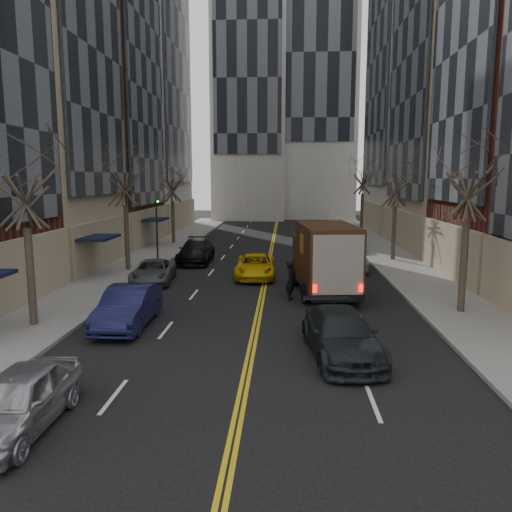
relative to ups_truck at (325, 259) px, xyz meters
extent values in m
plane|color=black|center=(-3.14, -14.41, -1.83)|extent=(160.00, 160.00, 0.00)
cube|color=slate|center=(-12.14, 12.59, -1.75)|extent=(4.00, 66.00, 0.15)
cube|color=slate|center=(5.86, 12.59, -1.75)|extent=(4.00, 66.00, 0.15)
cube|color=#4C301E|center=(-18.64, 18.59, 10.17)|extent=(9.00, 12.00, 24.00)
cube|color=black|center=(-13.98, 18.59, 11.37)|extent=(0.20, 10.56, 19.20)
cube|color=#B7B2A8|center=(-19.64, 32.09, 16.17)|extent=(11.00, 15.00, 36.00)
cube|color=black|center=(-13.98, 32.09, 17.97)|extent=(0.20, 13.20, 28.80)
cube|color=black|center=(-13.14, 3.59, 0.57)|extent=(2.00, 3.00, 0.15)
cube|color=black|center=(-14.04, 3.59, -0.48)|extent=(0.20, 3.00, 2.50)
cube|color=black|center=(-13.14, 16.59, 0.57)|extent=(2.00, 3.00, 0.15)
cube|color=black|center=(-14.04, 16.59, -0.48)|extent=(0.20, 3.00, 2.50)
cube|color=tan|center=(12.86, 17.59, 12.17)|extent=(10.00, 14.00, 28.00)
cube|color=black|center=(7.70, 17.59, 13.57)|extent=(0.20, 12.32, 22.40)
cube|color=#B7B2A8|center=(13.86, 32.09, 15.17)|extent=(12.00, 15.00, 34.00)
cube|color=black|center=(7.70, 32.09, 16.87)|extent=(0.20, 13.20, 27.20)
cylinder|color=#382D23|center=(-11.94, -6.41, 0.24)|extent=(0.30, 0.30, 3.83)
cylinder|color=#382D23|center=(-11.94, 5.59, 0.35)|extent=(0.30, 0.30, 4.05)
cylinder|color=#382D23|center=(-11.94, 18.59, 0.17)|extent=(0.30, 0.30, 3.69)
cylinder|color=#382D23|center=(5.66, -3.41, 0.30)|extent=(0.30, 0.30, 3.96)
cylinder|color=#382D23|center=(5.66, 10.59, 0.21)|extent=(0.30, 0.30, 3.78)
cylinder|color=#382D23|center=(5.66, 25.59, 0.39)|extent=(0.30, 0.30, 4.14)
cylinder|color=black|center=(-10.54, 7.59, 0.22)|extent=(0.12, 0.12, 3.80)
imported|color=black|center=(-10.54, 7.59, 2.57)|extent=(0.15, 0.18, 0.90)
sphere|color=#0CE526|center=(-10.39, 7.49, 2.52)|extent=(0.14, 0.14, 0.14)
cube|color=black|center=(0.00, 0.00, -1.26)|extent=(2.99, 6.84, 0.31)
cube|color=black|center=(-0.27, 2.42, -0.22)|extent=(2.61, 2.02, 2.18)
cube|color=black|center=(0.06, -0.57, 0.24)|extent=(3.03, 5.32, 3.11)
cube|color=black|center=(0.35, -3.17, -1.26)|extent=(2.39, 0.45, 0.31)
cube|color=red|center=(-0.68, -3.31, -0.79)|extent=(0.19, 0.08, 0.36)
cube|color=red|center=(1.38, -3.08, -0.79)|extent=(0.19, 0.08, 0.36)
cube|color=gold|center=(-1.20, -0.66, 0.87)|extent=(0.14, 0.93, 0.93)
cube|color=gold|center=(1.31, -0.38, 0.87)|extent=(0.14, 0.93, 0.93)
cylinder|color=black|center=(-1.45, 2.03, -1.33)|extent=(0.40, 1.02, 0.99)
cylinder|color=black|center=(0.98, 2.29, -1.33)|extent=(0.40, 1.02, 0.99)
cylinder|color=black|center=(-1.02, -1.89, -1.33)|extent=(0.40, 1.02, 0.99)
cylinder|color=black|center=(1.41, -1.62, -1.33)|extent=(0.40, 1.02, 0.99)
imported|color=black|center=(-0.11, -8.92, -1.07)|extent=(2.73, 5.41, 1.51)
cube|color=black|center=(-0.11, -8.16, -0.46)|extent=(0.13, 0.04, 0.09)
cube|color=blue|center=(-0.11, -8.19, -0.46)|extent=(0.10, 0.01, 0.06)
imported|color=#DAAC09|center=(-3.77, 4.14, -1.14)|extent=(2.45, 5.02, 1.37)
imported|color=black|center=(-1.71, -1.21, -0.87)|extent=(0.49, 0.72, 1.91)
imported|color=#ABAEB3|center=(-8.24, -14.31, -1.09)|extent=(1.73, 4.30, 1.46)
imported|color=#121339|center=(-8.24, -6.00, -1.03)|extent=(1.77, 4.87, 1.60)
imported|color=#4D5055|center=(-9.44, 2.29, -1.18)|extent=(2.60, 4.84, 1.29)
imported|color=black|center=(-8.24, 9.30, -1.03)|extent=(2.42, 5.57, 1.60)
imported|color=#AAACB2|center=(-8.24, 9.85, -1.11)|extent=(1.98, 4.32, 1.44)
imported|color=#505358|center=(2.31, 7.01, -1.11)|extent=(1.52, 4.36, 1.43)
imported|color=#A6A8AE|center=(3.16, 15.51, -1.03)|extent=(3.39, 6.05, 1.60)
imported|color=black|center=(2.67, 20.19, -1.01)|extent=(2.75, 5.82, 1.64)
camera|label=1|loc=(-2.01, -24.98, 4.07)|focal=35.00mm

